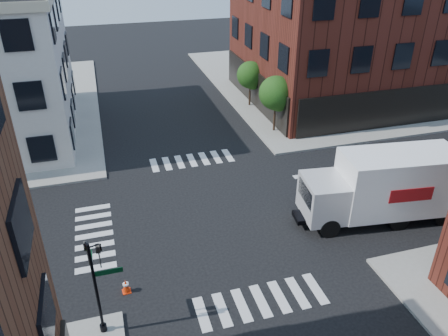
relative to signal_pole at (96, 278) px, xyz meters
name	(u,v)px	position (x,y,z in m)	size (l,w,h in m)	color
ground	(218,214)	(6.72, 6.68, -2.86)	(120.00, 120.00, 0.00)	black
sidewalk_ne	(350,78)	(27.72, 27.68, -2.78)	(30.00, 30.00, 0.15)	gray
building_ne	(382,32)	(27.22, 22.68, 3.14)	(25.00, 16.00, 12.00)	#441811
tree_near	(277,95)	(14.28, 16.65, 0.30)	(2.69, 2.69, 4.49)	black
tree_far	(251,76)	(14.28, 22.65, 0.02)	(2.43, 2.43, 4.07)	black
signal_pole	(96,278)	(0.00, 0.00, 0.00)	(1.29, 1.24, 4.60)	black
box_truck	(384,186)	(15.45, 3.80, -0.75)	(9.16, 3.74, 4.05)	white
traffic_cone	(126,286)	(1.02, 1.95, -2.52)	(0.41, 0.41, 0.71)	#FE350B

